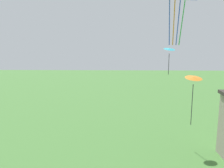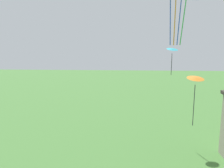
% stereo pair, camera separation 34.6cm
% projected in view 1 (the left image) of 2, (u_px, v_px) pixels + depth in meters
% --- Properties ---
extents(kite_orange_delta, '(1.40, 1.40, 3.54)m').
position_uv_depth(kite_orange_delta, '(194.00, 79.00, 17.06)').
color(kite_orange_delta, orange).
extents(kite_cyan_delta, '(1.30, 1.30, 2.42)m').
position_uv_depth(kite_cyan_delta, '(169.00, 50.00, 21.94)').
color(kite_cyan_delta, '#2DB2C6').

